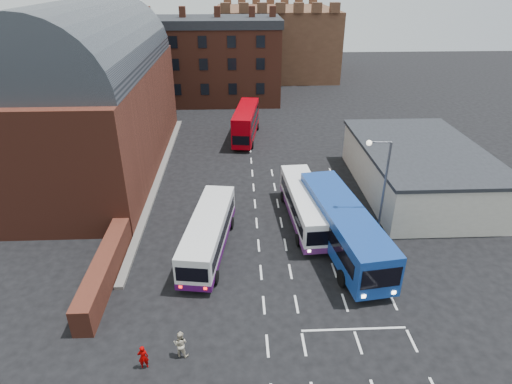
{
  "coord_description": "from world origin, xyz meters",
  "views": [
    {
      "loc": [
        -1.37,
        -20.75,
        18.14
      ],
      "look_at": [
        0.0,
        10.0,
        2.2
      ],
      "focal_mm": 30.0,
      "sensor_mm": 36.0,
      "label": 1
    }
  ],
  "objects_px": {
    "bus_white_inbound": "(305,204)",
    "street_lamp": "(380,186)",
    "pedestrian_red": "(143,357)",
    "bus_red_double": "(246,123)",
    "pedestrian_beige": "(181,344)",
    "bus_white_outbound": "(208,232)",
    "bus_blue": "(343,225)"
  },
  "relations": [
    {
      "from": "bus_white_outbound",
      "to": "bus_white_inbound",
      "type": "relative_size",
      "value": 0.99
    },
    {
      "from": "bus_white_outbound",
      "to": "pedestrian_red",
      "type": "relative_size",
      "value": 7.13
    },
    {
      "from": "bus_blue",
      "to": "bus_red_double",
      "type": "relative_size",
      "value": 1.3
    },
    {
      "from": "bus_red_double",
      "to": "pedestrian_beige",
      "type": "height_order",
      "value": "bus_red_double"
    },
    {
      "from": "bus_white_outbound",
      "to": "bus_white_inbound",
      "type": "distance_m",
      "value": 8.37
    },
    {
      "from": "street_lamp",
      "to": "bus_red_double",
      "type": "bearing_deg",
      "value": 110.43
    },
    {
      "from": "bus_white_inbound",
      "to": "pedestrian_red",
      "type": "xyz_separation_m",
      "value": [
        -10.3,
        -13.92,
        -0.93
      ]
    },
    {
      "from": "bus_white_outbound",
      "to": "pedestrian_beige",
      "type": "xyz_separation_m",
      "value": [
        -0.98,
        -9.52,
        -0.83
      ]
    },
    {
      "from": "bus_white_inbound",
      "to": "bus_red_double",
      "type": "relative_size",
      "value": 1.06
    },
    {
      "from": "bus_white_inbound",
      "to": "pedestrian_beige",
      "type": "relative_size",
      "value": 6.5
    },
    {
      "from": "bus_white_inbound",
      "to": "pedestrian_red",
      "type": "relative_size",
      "value": 7.18
    },
    {
      "from": "bus_blue",
      "to": "street_lamp",
      "type": "bearing_deg",
      "value": 173.35
    },
    {
      "from": "pedestrian_red",
      "to": "bus_white_outbound",
      "type": "bearing_deg",
      "value": -113.02
    },
    {
      "from": "bus_red_double",
      "to": "bus_blue",
      "type": "bearing_deg",
      "value": 113.42
    },
    {
      "from": "pedestrian_beige",
      "to": "bus_white_outbound",
      "type": "bearing_deg",
      "value": -81.38
    },
    {
      "from": "bus_white_outbound",
      "to": "bus_white_inbound",
      "type": "bearing_deg",
      "value": 34.4
    },
    {
      "from": "bus_red_double",
      "to": "pedestrian_red",
      "type": "bearing_deg",
      "value": 87.93
    },
    {
      "from": "bus_red_double",
      "to": "pedestrian_beige",
      "type": "distance_m",
      "value": 33.03
    },
    {
      "from": "bus_red_double",
      "to": "street_lamp",
      "type": "relative_size",
      "value": 1.17
    },
    {
      "from": "bus_white_inbound",
      "to": "street_lamp",
      "type": "xyz_separation_m",
      "value": [
        4.42,
        -3.81,
        3.4
      ]
    },
    {
      "from": "bus_white_outbound",
      "to": "bus_blue",
      "type": "height_order",
      "value": "bus_blue"
    },
    {
      "from": "bus_red_double",
      "to": "street_lamp",
      "type": "distance_m",
      "value": 25.1
    },
    {
      "from": "bus_blue",
      "to": "bus_red_double",
      "type": "bearing_deg",
      "value": -82.58
    },
    {
      "from": "bus_blue",
      "to": "pedestrian_beige",
      "type": "relative_size",
      "value": 7.96
    },
    {
      "from": "street_lamp",
      "to": "pedestrian_red",
      "type": "relative_size",
      "value": 5.79
    },
    {
      "from": "pedestrian_red",
      "to": "pedestrian_beige",
      "type": "bearing_deg",
      "value": -166.43
    },
    {
      "from": "bus_white_inbound",
      "to": "street_lamp",
      "type": "distance_m",
      "value": 6.76
    },
    {
      "from": "bus_white_inbound",
      "to": "street_lamp",
      "type": "bearing_deg",
      "value": 135.51
    },
    {
      "from": "bus_white_outbound",
      "to": "bus_white_inbound",
      "type": "height_order",
      "value": "bus_white_inbound"
    },
    {
      "from": "bus_white_outbound",
      "to": "pedestrian_beige",
      "type": "distance_m",
      "value": 9.6
    },
    {
      "from": "street_lamp",
      "to": "pedestrian_red",
      "type": "distance_m",
      "value": 18.38
    },
    {
      "from": "bus_white_outbound",
      "to": "street_lamp",
      "type": "height_order",
      "value": "street_lamp"
    }
  ]
}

